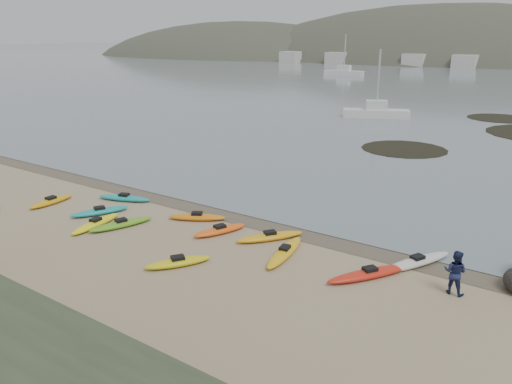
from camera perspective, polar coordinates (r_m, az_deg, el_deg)
The scene contains 5 objects.
ground at distance 27.09m, azimuth 0.00°, elevation -3.03°, with size 600.00×600.00×0.00m, color tan.
wet_sand at distance 26.86m, azimuth -0.37°, elevation -3.20°, with size 60.00×60.00×0.00m, color brown.
kayaks at distance 25.05m, azimuth -6.47°, elevation -4.47°, with size 21.91×9.24×0.34m.
person_east at distance 20.61m, azimuth 21.79°, elevation -8.51°, with size 0.86×0.67×1.76m, color #1B244F.
kelp_mats at distance 57.23m, azimuth 26.68°, elevation 6.07°, with size 18.77×30.72×0.04m.
Camera 1 is at (14.48, -20.85, 9.45)m, focal length 35.00 mm.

